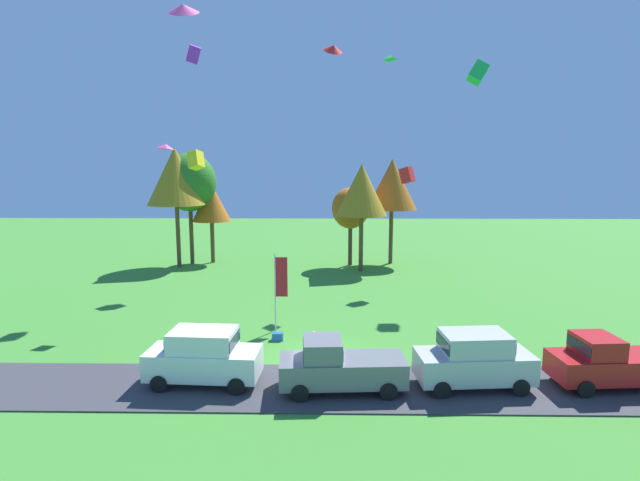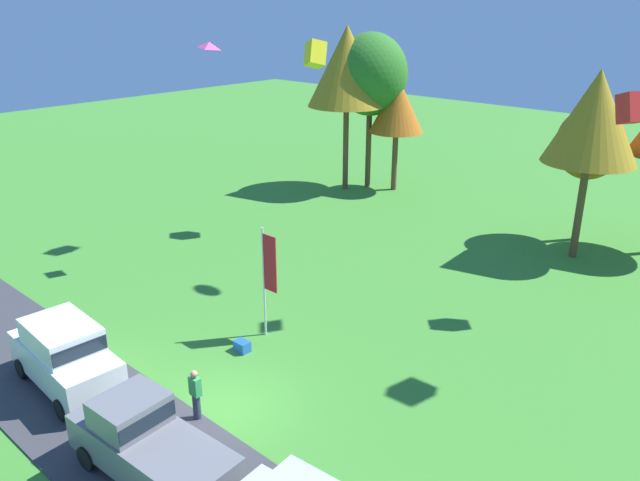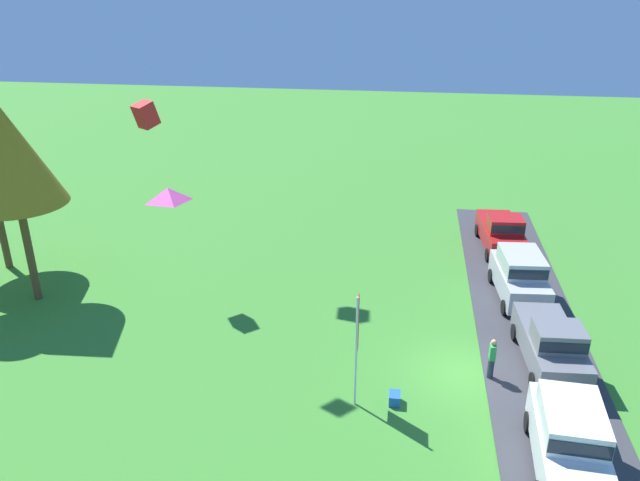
% 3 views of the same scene
% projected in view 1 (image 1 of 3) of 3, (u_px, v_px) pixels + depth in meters
% --- Properties ---
extents(ground_plane, '(120.00, 120.00, 0.00)m').
position_uv_depth(ground_plane, '(318.00, 359.00, 23.26)').
color(ground_plane, '#3D842D').
extents(pavement_strip, '(36.00, 4.40, 0.06)m').
position_uv_depth(pavement_strip, '(317.00, 387.00, 20.34)').
color(pavement_strip, '#38383D').
rests_on(pavement_strip, ground).
extents(car_suv_mid_row, '(4.70, 2.26, 2.28)m').
position_uv_depth(car_suv_mid_row, '(204.00, 354.00, 20.46)').
color(car_suv_mid_row, white).
rests_on(car_suv_mid_row, ground).
extents(car_pickup_by_flagpole, '(5.10, 2.28, 2.14)m').
position_uv_depth(car_pickup_by_flagpole, '(337.00, 365.00, 19.86)').
color(car_pickup_by_flagpole, slate).
rests_on(car_pickup_by_flagpole, ground).
extents(car_suv_near_entrance, '(4.74, 2.34, 2.28)m').
position_uv_depth(car_suv_near_entrance, '(474.00, 358.00, 20.13)').
color(car_suv_near_entrance, '#B7B7BC').
rests_on(car_suv_near_entrance, ground).
extents(car_pickup_far_end, '(5.13, 2.34, 2.14)m').
position_uv_depth(car_pickup_far_end, '(610.00, 361.00, 20.22)').
color(car_pickup_far_end, red).
rests_on(car_pickup_far_end, ground).
extents(person_on_lawn, '(0.36, 0.24, 1.71)m').
position_uv_depth(person_on_lawn, '(314.00, 349.00, 22.20)').
color(person_on_lawn, '#2D334C').
rests_on(person_on_lawn, ground).
extents(tree_left_of_center, '(4.94, 4.94, 10.44)m').
position_uv_depth(tree_left_of_center, '(176.00, 176.00, 42.91)').
color(tree_left_of_center, brown).
rests_on(tree_left_of_center, ground).
extents(tree_far_right, '(4.73, 4.73, 9.99)m').
position_uv_depth(tree_far_right, '(189.00, 183.00, 44.39)').
color(tree_far_right, brown).
rests_on(tree_far_right, ground).
extents(tree_lone_near, '(3.47, 3.47, 7.33)m').
position_uv_depth(tree_lone_near, '(211.00, 202.00, 45.20)').
color(tree_lone_near, brown).
rests_on(tree_lone_near, ground).
extents(tree_right_of_center, '(3.30, 3.30, 6.96)m').
position_uv_depth(tree_right_of_center, '(350.00, 209.00, 43.99)').
color(tree_right_of_center, brown).
rests_on(tree_right_of_center, ground).
extents(tree_far_left, '(4.27, 4.27, 9.02)m').
position_uv_depth(tree_far_left, '(362.00, 190.00, 41.34)').
color(tree_far_left, brown).
rests_on(tree_far_left, ground).
extents(tree_center_back, '(4.47, 4.47, 9.44)m').
position_uv_depth(tree_center_back, '(392.00, 185.00, 44.58)').
color(tree_center_back, brown).
rests_on(tree_center_back, ground).
extents(flag_banner, '(0.71, 0.08, 4.32)m').
position_uv_depth(flag_banner, '(279.00, 282.00, 26.79)').
color(flag_banner, silver).
rests_on(flag_banner, ground).
extents(cooler_box, '(0.56, 0.40, 0.40)m').
position_uv_depth(cooler_box, '(278.00, 336.00, 25.80)').
color(cooler_box, blue).
rests_on(cooler_box, ground).
extents(kite_box_high_right, '(1.22, 1.13, 1.42)m').
position_uv_depth(kite_box_high_right, '(194.00, 54.00, 33.69)').
color(kite_box_high_right, purple).
extents(kite_diamond_mid_center, '(0.93, 1.09, 0.35)m').
position_uv_depth(kite_diamond_mid_center, '(390.00, 57.00, 35.14)').
color(kite_diamond_mid_center, green).
extents(kite_delta_trailing_tail, '(1.71, 1.71, 1.08)m').
position_uv_depth(kite_delta_trailing_tail, '(183.00, 8.00, 25.16)').
color(kite_delta_trailing_tail, '#EA4C9E').
extents(kite_box_high_left, '(1.58, 1.38, 1.81)m').
position_uv_depth(kite_box_high_left, '(478.00, 73.00, 34.67)').
color(kite_box_high_left, green).
extents(kite_box_over_trees, '(1.33, 1.44, 1.55)m').
position_uv_depth(kite_box_over_trees, '(196.00, 160.00, 35.87)').
color(kite_box_over_trees, yellow).
extents(kite_diamond_low_drifter, '(1.07, 1.03, 0.38)m').
position_uv_depth(kite_diamond_low_drifter, '(166.00, 146.00, 29.14)').
color(kite_diamond_low_drifter, '#EA4C9E').
extents(kite_delta_topmost, '(1.81, 1.83, 1.09)m').
position_uv_depth(kite_delta_topmost, '(333.00, 48.00, 35.77)').
color(kite_delta_topmost, red).
extents(kite_box_near_flag, '(1.31, 1.23, 1.26)m').
position_uv_depth(kite_box_near_flag, '(407.00, 175.00, 36.12)').
color(kite_box_near_flag, red).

